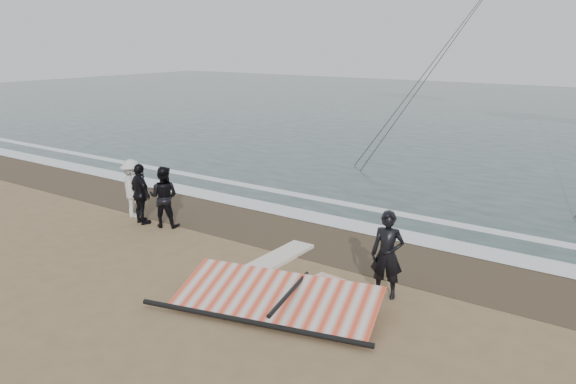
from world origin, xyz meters
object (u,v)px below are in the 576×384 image
object	(u,v)px
board_white	(299,296)
board_cream	(278,258)
man_main	(387,255)
sail_rig	(278,298)

from	to	relation	value
board_white	board_cream	world-z (taller)	same
man_main	board_white	bearing A→B (deg)	-153.95
man_main	board_cream	bearing A→B (deg)	162.24
sail_rig	man_main	bearing A→B (deg)	48.05
man_main	sail_rig	bearing A→B (deg)	-144.00
board_white	sail_rig	xyz separation A→B (m)	(-0.10, -0.56, 0.15)
board_white	board_cream	distance (m)	2.04
board_cream	board_white	bearing A→B (deg)	-42.27
board_white	sail_rig	bearing A→B (deg)	-94.11
board_white	board_cream	xyz separation A→B (m)	(-1.52, 1.37, 0.00)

